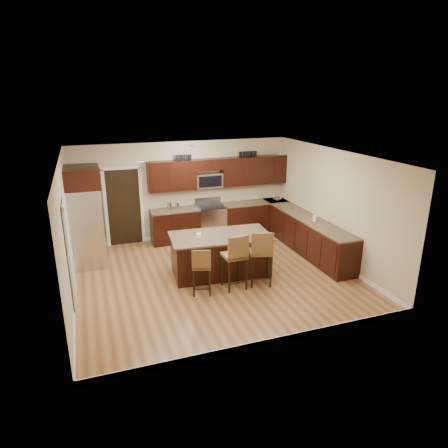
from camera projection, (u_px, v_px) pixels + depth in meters
name	position (u px, v px, depth m)	size (l,w,h in m)	color
floor	(215.00, 276.00, 9.02)	(6.00, 6.00, 0.00)	olive
ceiling	(214.00, 156.00, 8.17)	(6.00, 6.00, 0.00)	silver
wall_back	(184.00, 191.00, 11.06)	(6.00, 6.00, 0.00)	#C4B38D
wall_left	(66.00, 235.00, 7.65)	(5.50, 5.50, 0.00)	#C4B38D
wall_right	(334.00, 206.00, 9.54)	(5.50, 5.50, 0.00)	#C4B38D
base_cabinets	(265.00, 228.00, 10.77)	(4.02, 3.96, 0.92)	black
upper_cabinets	(221.00, 172.00, 11.08)	(4.00, 0.33, 0.80)	black
range	(211.00, 221.00, 11.28)	(0.76, 0.64, 1.11)	silver
microwave	(209.00, 180.00, 11.06)	(0.76, 0.31, 0.40)	silver
doorway	(124.00, 207.00, 10.62)	(0.85, 0.03, 2.06)	black
pantry_door	(69.00, 256.00, 7.49)	(0.03, 0.80, 2.04)	white
letter_decor	(216.00, 156.00, 10.90)	(2.20, 0.03, 0.15)	black
island	(220.00, 255.00, 9.03)	(2.30, 1.34, 0.92)	black
stool_left	(201.00, 266.00, 8.00)	(0.47, 0.47, 1.01)	brown
stool_mid	(236.00, 256.00, 8.18)	(0.48, 0.48, 1.22)	brown
stool_right	(261.00, 252.00, 8.36)	(0.57, 0.57, 1.23)	brown
refrigerator	(86.00, 216.00, 9.30)	(0.79, 1.00, 2.35)	silver
floor_mat	(205.00, 253.00, 10.25)	(0.84, 0.56, 0.01)	brown
fruit_bowl	(277.00, 199.00, 11.78)	(0.26, 0.26, 0.06)	silver
soap_bottle	(315.00, 217.00, 9.81)	(0.09, 0.09, 0.20)	#B2B2B2
canister_tall	(170.00, 206.00, 10.74)	(0.12, 0.12, 0.20)	silver
canister_short	(177.00, 206.00, 10.81)	(0.11, 0.11, 0.18)	silver
island_jar	(199.00, 236.00, 8.71)	(0.10, 0.10, 0.10)	white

